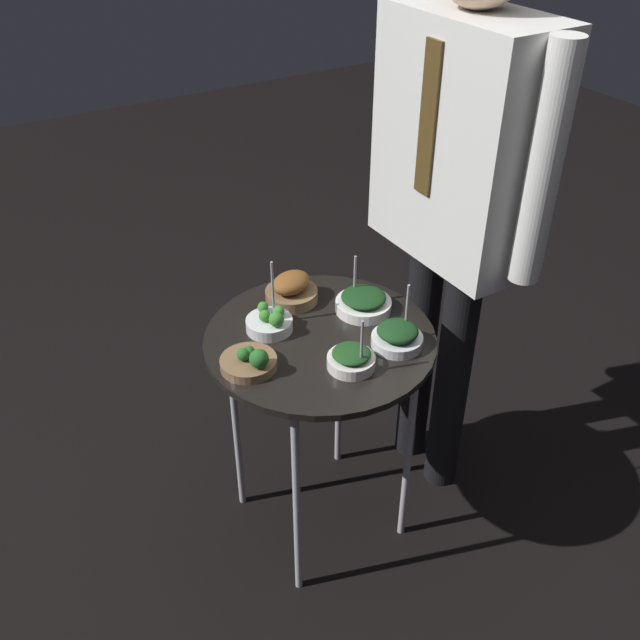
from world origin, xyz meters
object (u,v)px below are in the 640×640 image
bowl_roast_mid_left (291,290)px  bowl_broccoli_front_right (250,361)px  waiter_figure (458,170)px  serving_cart (320,355)px  bowl_spinach_back_left (397,336)px  bowl_spinach_front_left (351,359)px  bowl_spinach_near_rim (363,302)px  bowl_broccoli_front_center (270,322)px

bowl_roast_mid_left → bowl_broccoli_front_right: size_ratio=1.04×
bowl_roast_mid_left → waiter_figure: (0.16, 0.40, 0.31)m
serving_cart → bowl_spinach_back_left: bearing=47.9°
bowl_spinach_front_left → bowl_roast_mid_left: (-0.32, 0.02, 0.01)m
bowl_spinach_near_rim → bowl_broccoli_front_right: (0.06, -0.36, -0.00)m
serving_cart → waiter_figure: size_ratio=0.42×
waiter_figure → bowl_spinach_near_rim: bearing=-94.7°
bowl_spinach_near_rim → bowl_broccoli_front_right: bearing=-80.3°
bowl_roast_mid_left → bowl_broccoli_front_right: 0.30m
bowl_spinach_back_left → waiter_figure: size_ratio=0.10×
bowl_broccoli_front_center → waiter_figure: size_ratio=0.11×
bowl_spinach_front_left → bowl_spinach_back_left: bearing=94.9°
bowl_spinach_back_left → bowl_broccoli_front_right: 0.36m
bowl_roast_mid_left → bowl_spinach_back_left: 0.33m
bowl_spinach_back_left → bowl_spinach_front_left: bearing=-85.1°
bowl_spinach_back_left → bowl_broccoli_front_right: size_ratio=1.16×
serving_cart → bowl_roast_mid_left: bowl_roast_mid_left is taller
bowl_spinach_front_left → bowl_broccoli_front_center: (-0.23, -0.09, 0.00)m
bowl_spinach_near_rim → bowl_roast_mid_left: bearing=-135.5°
bowl_spinach_near_rim → bowl_spinach_back_left: size_ratio=0.94×
bowl_roast_mid_left → waiter_figure: waiter_figure is taller
bowl_spinach_front_left → waiter_figure: (-0.16, 0.42, 0.32)m
bowl_broccoli_front_center → bowl_broccoli_front_right: bowl_broccoli_front_center is taller
bowl_spinach_near_rim → waiter_figure: bearing=85.3°
bowl_spinach_front_left → bowl_broccoli_front_right: (-0.12, -0.21, -0.00)m
serving_cart → bowl_spinach_back_left: bowl_spinach_back_left is taller
serving_cart → bowl_broccoli_front_right: bowl_broccoli_front_right is taller
bowl_spinach_near_rim → waiter_figure: waiter_figure is taller
bowl_broccoli_front_center → waiter_figure: 0.60m
bowl_broccoli_front_center → bowl_spinach_front_left: bearing=21.8°
bowl_roast_mid_left → bowl_spinach_back_left: bowl_spinach_back_left is taller
bowl_broccoli_front_center → bowl_broccoli_front_right: 0.16m
waiter_figure → bowl_spinach_front_left: bearing=-69.0°
serving_cart → bowl_broccoli_front_center: bowl_broccoli_front_center is taller
waiter_figure → bowl_spinach_back_left: bearing=-61.6°
bowl_spinach_front_left → bowl_broccoli_front_center: bearing=-158.2°
serving_cart → bowl_spinach_back_left: (0.13, 0.14, 0.09)m
bowl_roast_mid_left → waiter_figure: bearing=67.8°
bowl_spinach_back_left → waiter_figure: (-0.15, 0.27, 0.32)m
bowl_roast_mid_left → waiter_figure: 0.53m
serving_cart → bowl_broccoli_front_center: size_ratio=3.79×
serving_cart → bowl_spinach_near_rim: bowl_spinach_near_rim is taller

